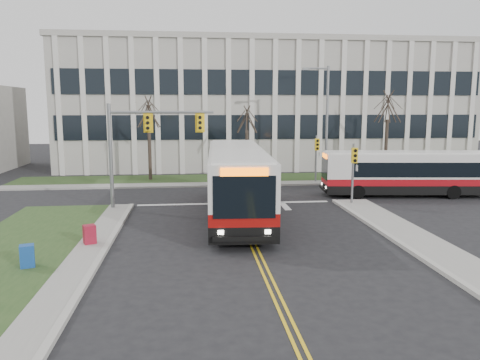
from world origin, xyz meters
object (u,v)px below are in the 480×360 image
(streetlight, at_px, (325,117))
(newspaper_box_blue, at_px, (27,257))
(bus_main, at_px, (237,183))
(newspaper_box_red, at_px, (90,236))
(directory_sign, at_px, (254,166))
(bus_cross, at_px, (406,174))

(streetlight, xyz_separation_m, newspaper_box_blue, (-16.78, -19.30, -4.72))
(bus_main, height_order, newspaper_box_blue, bus_main)
(streetlight, xyz_separation_m, bus_main, (-8.19, -11.22, -3.36))
(newspaper_box_red, bearing_deg, directory_sign, 38.18)
(newspaper_box_blue, bearing_deg, newspaper_box_red, 42.59)
(directory_sign, height_order, bus_main, bus_main)
(streetlight, relative_size, directory_sign, 4.60)
(newspaper_box_red, bearing_deg, newspaper_box_blue, -144.46)
(streetlight, distance_m, bus_cross, 8.56)
(streetlight, height_order, bus_cross, streetlight)
(streetlight, relative_size, newspaper_box_blue, 9.68)
(streetlight, xyz_separation_m, newspaper_box_red, (-15.11, -16.50, -4.72))
(bus_cross, xyz_separation_m, newspaper_box_red, (-18.93, -9.80, -1.00))
(bus_main, relative_size, bus_cross, 1.24)
(bus_cross, bearing_deg, bus_main, -63.21)
(newspaper_box_red, bearing_deg, bus_main, 13.80)
(bus_main, xyz_separation_m, bus_cross, (12.01, 4.52, -0.36))
(directory_sign, distance_m, newspaper_box_red, 20.23)
(directory_sign, bearing_deg, newspaper_box_blue, -118.65)
(bus_main, distance_m, newspaper_box_blue, 11.87)
(directory_sign, xyz_separation_m, newspaper_box_blue, (-11.25, -20.60, -0.70))
(streetlight, bearing_deg, newspaper_box_red, -132.47)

